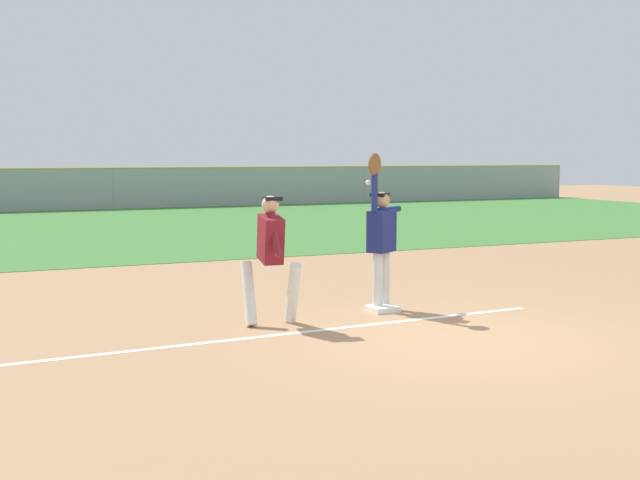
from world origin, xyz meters
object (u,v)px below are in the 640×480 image
at_px(first_base, 383,309).
at_px(parked_car_green, 213,188).
at_px(fielder, 381,233).
at_px(runner, 271,251).
at_px(parked_car_silver, 78,190).
at_px(baseball, 368,182).

xyz_separation_m(first_base, parked_car_green, (5.32, 27.30, 0.63)).
relative_size(fielder, runner, 1.33).
bearing_deg(first_base, runner, -173.60).
xyz_separation_m(first_base, runner, (-1.79, -0.20, 0.96)).
xyz_separation_m(parked_car_silver, parked_car_green, (6.35, 0.09, 0.00)).
height_order(parked_car_silver, parked_car_green, same).
bearing_deg(baseball, fielder, -32.62).
height_order(runner, parked_car_silver, runner).
distance_m(first_base, parked_car_silver, 27.23).
distance_m(first_base, baseball, 1.84).
bearing_deg(parked_car_silver, parked_car_green, 4.15).
bearing_deg(parked_car_green, runner, -106.92).
xyz_separation_m(runner, parked_car_green, (7.11, 27.50, -0.32)).
bearing_deg(fielder, runner, 66.98).
relative_size(fielder, baseball, 30.81).
distance_m(runner, parked_car_silver, 27.42).
distance_m(fielder, parked_car_green, 27.69).
bearing_deg(fielder, first_base, 134.52).
bearing_deg(baseball, parked_car_silver, 91.89).
bearing_deg(first_base, fielder, 77.72).
height_order(first_base, parked_car_silver, parked_car_silver).
xyz_separation_m(baseball, parked_car_silver, (-0.89, 26.98, -1.18)).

